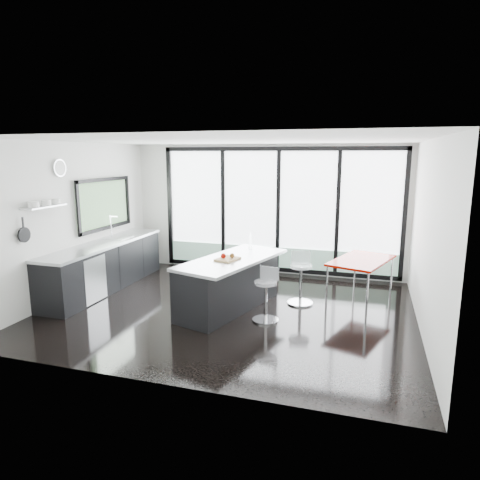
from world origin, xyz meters
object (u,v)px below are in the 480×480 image
(bar_stool_far, at_px, (301,284))
(red_table, at_px, (361,280))
(bar_stool_near, at_px, (266,301))
(island, at_px, (229,283))

(bar_stool_far, height_order, red_table, red_table)
(bar_stool_near, bearing_deg, island, 163.73)
(red_table, bearing_deg, island, -152.61)
(island, relative_size, red_table, 1.67)
(island, relative_size, bar_stool_near, 3.60)
(bar_stool_far, bearing_deg, red_table, 15.46)
(island, height_order, bar_stool_far, island)
(bar_stool_far, xyz_separation_m, red_table, (0.99, 0.52, 0.02))
(bar_stool_far, bearing_deg, bar_stool_near, -124.76)
(island, distance_m, red_table, 2.38)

